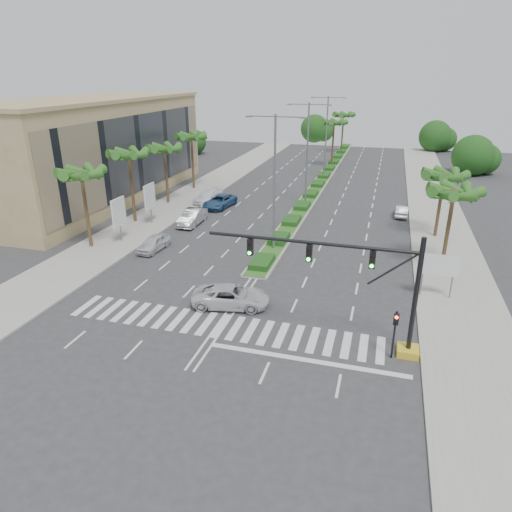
{
  "coord_description": "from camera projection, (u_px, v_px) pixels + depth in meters",
  "views": [
    {
      "loc": [
        9.26,
        -23.92,
        15.18
      ],
      "look_at": [
        0.9,
        5.07,
        3.0
      ],
      "focal_mm": 32.0,
      "sensor_mm": 36.0,
      "label": 1
    }
  ],
  "objects": [
    {
      "name": "car_parked_c",
      "position": [
        220.0,
        201.0,
        54.87
      ],
      "size": [
        3.14,
        5.62,
        1.49
      ],
      "primitive_type": "imported",
      "rotation": [
        0.0,
        0.0,
        -0.13
      ],
      "color": "#29507F",
      "rests_on": "ground"
    },
    {
      "name": "footpath_left",
      "position": [
        155.0,
        217.0,
        51.07
      ],
      "size": [
        6.0,
        120.0,
        0.15
      ],
      "primitive_type": "cube",
      "color": "gray",
      "rests_on": "ground"
    },
    {
      "name": "ground",
      "position": [
        221.0,
        326.0,
        29.37
      ],
      "size": [
        160.0,
        160.0,
        0.0
      ],
      "primitive_type": "plane",
      "color": "#333335",
      "rests_on": "ground"
    },
    {
      "name": "median",
      "position": [
        323.0,
        179.0,
        69.43
      ],
      "size": [
        2.2,
        75.0,
        0.2
      ],
      "primitive_type": "cube",
      "color": "gray",
      "rests_on": "ground"
    },
    {
      "name": "palm_median_a",
      "position": [
        334.0,
        124.0,
        75.69
      ],
      "size": [
        4.57,
        4.68,
        8.05
      ],
      "color": "brown",
      "rests_on": "ground"
    },
    {
      "name": "palm_left_near",
      "position": [
        81.0,
        176.0,
        40.02
      ],
      "size": [
        4.57,
        4.68,
        7.55
      ],
      "color": "brown",
      "rests_on": "ground"
    },
    {
      "name": "car_crossing",
      "position": [
        231.0,
        296.0,
        31.61
      ],
      "size": [
        5.72,
        3.4,
        1.49
      ],
      "primitive_type": "imported",
      "rotation": [
        0.0,
        0.0,
        1.75
      ],
      "color": "silver",
      "rests_on": "ground"
    },
    {
      "name": "direction_sign",
      "position": [
        439.0,
        267.0,
        32.1
      ],
      "size": [
        2.7,
        0.11,
        3.4
      ],
      "color": "slate",
      "rests_on": "ground"
    },
    {
      "name": "streetlight_mid",
      "position": [
        307.0,
        149.0,
        53.55
      ],
      "size": [
        5.1,
        0.25,
        12.0
      ],
      "color": "slate",
      "rests_on": "ground"
    },
    {
      "name": "car_right",
      "position": [
        402.0,
        211.0,
        51.49
      ],
      "size": [
        1.55,
        3.93,
        1.27
      ],
      "primitive_type": "imported",
      "rotation": [
        0.0,
        0.0,
        3.09
      ],
      "color": "silver",
      "rests_on": "ground"
    },
    {
      "name": "car_parked_a",
      "position": [
        153.0,
        243.0,
        41.58
      ],
      "size": [
        1.93,
        4.16,
        1.38
      ],
      "primitive_type": "imported",
      "rotation": [
        0.0,
        0.0,
        -0.07
      ],
      "color": "silver",
      "rests_on": "ground"
    },
    {
      "name": "palm_left_far",
      "position": [
        165.0,
        151.0,
        54.35
      ],
      "size": [
        4.57,
        4.68,
        7.35
      ],
      "color": "brown",
      "rests_on": "ground"
    },
    {
      "name": "billboard_near",
      "position": [
        119.0,
        213.0,
        42.68
      ],
      "size": [
        0.18,
        2.1,
        4.35
      ],
      "color": "slate",
      "rests_on": "ground"
    },
    {
      "name": "pedestrian_signal",
      "position": [
        395.0,
        327.0,
        25.28
      ],
      "size": [
        0.28,
        0.36,
        3.0
      ],
      "color": "black",
      "rests_on": "ground"
    },
    {
      "name": "car_parked_d",
      "position": [
        208.0,
        197.0,
        56.77
      ],
      "size": [
        2.84,
        5.53,
        1.53
      ],
      "primitive_type": "imported",
      "rotation": [
        0.0,
        0.0,
        -0.13
      ],
      "color": "white",
      "rests_on": "ground"
    },
    {
      "name": "palm_left_end",
      "position": [
        191.0,
        139.0,
        61.33
      ],
      "size": [
        4.57,
        4.68,
        7.75
      ],
      "color": "brown",
      "rests_on": "ground"
    },
    {
      "name": "median_grass",
      "position": [
        323.0,
        178.0,
        69.38
      ],
      "size": [
        1.8,
        75.0,
        0.04
      ],
      "primitive_type": "cube",
      "color": "#316121",
      "rests_on": "median"
    },
    {
      "name": "car_parked_b",
      "position": [
        192.0,
        217.0,
        48.68
      ],
      "size": [
        1.8,
        4.97,
        1.63
      ],
      "primitive_type": "imported",
      "rotation": [
        0.0,
        0.0,
        0.01
      ],
      "color": "#A7A8AC",
      "rests_on": "ground"
    },
    {
      "name": "billboard_far",
      "position": [
        150.0,
        197.0,
        48.03
      ],
      "size": [
        0.18,
        2.1,
        4.35
      ],
      "color": "slate",
      "rests_on": "ground"
    },
    {
      "name": "building",
      "position": [
        96.0,
        151.0,
        56.97
      ],
      "size": [
        12.0,
        36.0,
        12.0
      ],
      "primitive_type": "cube",
      "color": "tan",
      "rests_on": "ground"
    },
    {
      "name": "palm_right_far",
      "position": [
        444.0,
        178.0,
        43.03
      ],
      "size": [
        4.57,
        4.68,
        6.75
      ],
      "color": "brown",
      "rests_on": "ground"
    },
    {
      "name": "streetlight_far",
      "position": [
        326.0,
        133.0,
        67.81
      ],
      "size": [
        5.1,
        0.25,
        12.0
      ],
      "color": "slate",
      "rests_on": "ground"
    },
    {
      "name": "palm_left_mid",
      "position": [
        129.0,
        157.0,
        47.0
      ],
      "size": [
        4.57,
        4.68,
        7.95
      ],
      "color": "brown",
      "rests_on": "ground"
    },
    {
      "name": "signal_gantry",
      "position": [
        374.0,
        296.0,
        25.7
      ],
      "size": [
        12.6,
        1.2,
        7.2
      ],
      "color": "gold",
      "rests_on": "ground"
    },
    {
      "name": "palm_median_b",
      "position": [
        344.0,
        116.0,
        89.05
      ],
      "size": [
        4.57,
        4.68,
        8.05
      ],
      "color": "brown",
      "rests_on": "ground"
    },
    {
      "name": "footpath_right",
      "position": [
        444.0,
        244.0,
        43.26
      ],
      "size": [
        6.0,
        120.0,
        0.15
      ],
      "primitive_type": "cube",
      "color": "gray",
      "rests_on": "ground"
    },
    {
      "name": "streetlight_near",
      "position": [
        275.0,
        177.0,
        39.3
      ],
      "size": [
        5.1,
        0.25,
        12.0
      ],
      "color": "slate",
      "rests_on": "ground"
    },
    {
      "name": "palm_right_near",
      "position": [
        454.0,
        195.0,
        35.8
      ],
      "size": [
        4.57,
        4.68,
        7.05
      ],
      "color": "brown",
      "rests_on": "ground"
    }
  ]
}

